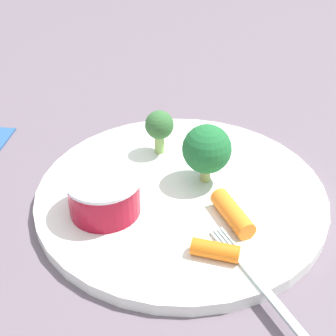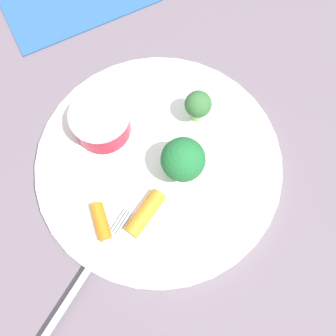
{
  "view_description": "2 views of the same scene",
  "coord_description": "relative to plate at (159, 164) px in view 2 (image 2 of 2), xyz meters",
  "views": [
    {
      "loc": [
        0.36,
        0.04,
        0.29
      ],
      "look_at": [
        -0.02,
        -0.01,
        0.02
      ],
      "focal_mm": 50.49,
      "sensor_mm": 36.0,
      "label": 1
    },
    {
      "loc": [
        0.06,
        0.16,
        0.45
      ],
      "look_at": [
        -0.0,
        0.01,
        0.02
      ],
      "focal_mm": 45.16,
      "sensor_mm": 36.0,
      "label": 2
    }
  ],
  "objects": [
    {
      "name": "sauce_cup",
      "position": [
        0.04,
        -0.06,
        0.02
      ],
      "size": [
        0.07,
        0.07,
        0.04
      ],
      "color": "maroon",
      "rests_on": "plate"
    },
    {
      "name": "broccoli_floret_1",
      "position": [
        -0.06,
        -0.03,
        0.04
      ],
      "size": [
        0.03,
        0.03,
        0.05
      ],
      "color": "#93C166",
      "rests_on": "plate"
    },
    {
      "name": "broccoli_floret_0",
      "position": [
        -0.02,
        0.02,
        0.04
      ],
      "size": [
        0.05,
        0.05,
        0.06
      ],
      "color": "#97AA5D",
      "rests_on": "plate"
    },
    {
      "name": "ground_plane",
      "position": [
        0.0,
        0.0,
        -0.01
      ],
      "size": [
        2.4,
        2.4,
        0.0
      ],
      "primitive_type": "plane",
      "color": "#635661"
    },
    {
      "name": "fork",
      "position": [
        0.12,
        0.08,
        0.01
      ],
      "size": [
        0.15,
        0.11,
        0.0
      ],
      "color": "#AEC1BE",
      "rests_on": "plate"
    },
    {
      "name": "carrot_stick_0",
      "position": [
        0.08,
        0.04,
        0.01
      ],
      "size": [
        0.02,
        0.04,
        0.01
      ],
      "primitive_type": "cylinder",
      "rotation": [
        1.57,
        0.0,
        6.16
      ],
      "color": "orange",
      "rests_on": "plate"
    },
    {
      "name": "plate",
      "position": [
        0.0,
        0.0,
        0.0
      ],
      "size": [
        0.28,
        0.28,
        0.01
      ],
      "primitive_type": "cylinder",
      "color": "white",
      "rests_on": "ground_plane"
    },
    {
      "name": "carrot_stick_1",
      "position": [
        0.04,
        0.05,
        0.01
      ],
      "size": [
        0.05,
        0.04,
        0.02
      ],
      "primitive_type": "cylinder",
      "rotation": [
        1.57,
        0.0,
        2.11
      ],
      "color": "orange",
      "rests_on": "plate"
    }
  ]
}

